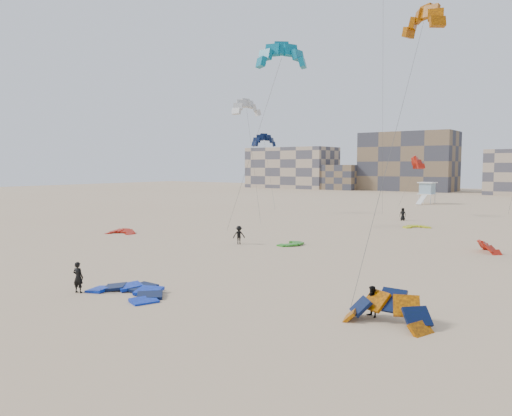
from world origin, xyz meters
The scene contains 20 objects.
ground centered at (0.00, 0.00, 0.00)m, with size 320.00×320.00×0.00m, color tan.
kite_ground_blue centered at (-0.68, -0.39, 0.00)m, with size 4.93×5.14×0.70m, color blue, non-canonical shape.
kite_ground_orange centered at (14.01, 3.18, 0.00)m, with size 4.27×3.55×2.48m, color orange, non-canonical shape.
kite_ground_red centered at (-22.71, 16.88, 0.00)m, with size 3.30×3.44×0.86m, color #AD1612, non-canonical shape.
kite_ground_green centered at (-2.74, 21.40, 0.00)m, with size 2.94×3.11×0.41m, color #309224, non-canonical shape.
kite_ground_red_far centered at (13.83, 28.10, 0.00)m, with size 2.86×2.53×1.65m, color #AD1612, non-canonical shape.
kite_ground_yellow centered at (2.85, 42.03, 0.00)m, with size 3.05×3.20×0.43m, color #D0DC1F, non-canonical shape.
kitesurfer_main centered at (-3.43, -1.92, 0.95)m, with size 0.69×0.46×1.90m, color black.
kitesurfer_b centered at (12.97, 3.91, 0.80)m, with size 0.78×0.61×1.60m, color black.
kitesurfer_c centered at (-7.10, 18.70, 0.90)m, with size 1.17×0.67×1.81m, color black.
kitesurfer_e centered at (-1.42, 49.01, 0.90)m, with size 0.88×0.57×1.79m, color black.
kite_fly_teal_a centered at (-0.33, 15.86, 16.64)m, with size 12.31×7.14×17.13m.
kite_fly_orange centered at (9.03, 23.17, 19.64)m, with size 6.64×24.24×20.17m.
kite_fly_grey centered at (-15.56, 31.25, 14.85)m, with size 7.24×6.09×15.34m.
kite_fly_navy centered at (-24.12, 47.42, 11.63)m, with size 8.23×7.72×12.04m.
kite_fly_red centered at (-2.12, 57.01, 8.00)m, with size 6.21×5.21×8.67m.
lifeguard_tower_far centered at (-8.25, 82.40, 2.17)m, with size 3.35×6.11×4.38m.
condo_west_a centered at (-70.00, 130.00, 7.00)m, with size 30.00×15.00×14.00m, color tan.
condo_west_b centered at (-30.00, 134.00, 9.00)m, with size 28.00×14.00×18.00m, color brown.
condo_fill_left centered at (-50.00, 128.00, 4.00)m, with size 12.00×10.00×8.00m, color brown.
Camera 1 is at (22.73, -19.68, 7.69)m, focal length 35.00 mm.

